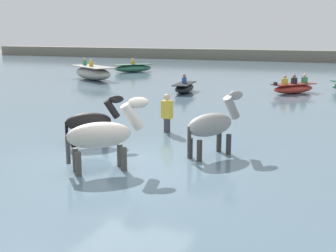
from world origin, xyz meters
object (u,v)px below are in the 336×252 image
Objects in this scene: horse_flank_grey at (212,126)px; boat_near_port at (293,88)px; boat_distant_west at (133,68)px; boat_mid_outer at (93,73)px; horse_trailing_pinto at (103,137)px; boat_mid_channel at (184,88)px; person_wading_close at (167,119)px; horse_lead_black at (91,123)px.

boat_near_port is (0.48, 12.58, -0.47)m from horse_flank_grey.
boat_near_port is (13.01, -7.92, -0.04)m from boat_distant_west.
boat_distant_west reaches higher than boat_near_port.
horse_trailing_pinto is at bearing -57.46° from boat_mid_outer.
horse_flank_grey is 19.02m from boat_mid_outer.
person_wading_close is (2.67, -8.77, 0.17)m from boat_mid_channel.
horse_flank_grey is at bearing 3.34° from horse_lead_black.
boat_distant_west is (-12.53, 20.50, -0.44)m from horse_flank_grey.
horse_trailing_pinto is (1.49, -1.88, 0.16)m from horse_lead_black.
boat_distant_west is 1.26× the size of boat_near_port.
boat_mid_channel is (-4.70, 10.79, -0.50)m from horse_flank_grey.
boat_mid_outer is (-12.88, 1.84, 0.17)m from boat_near_port.
horse_flank_grey is 0.68× the size of boat_distant_west.
boat_mid_channel is at bearing -51.14° from boat_distant_west.
horse_trailing_pinto reaches higher than boat_distant_west.
boat_mid_channel is (7.82, -9.71, -0.06)m from boat_distant_west.
horse_trailing_pinto is at bearing -131.87° from horse_flank_grey.
horse_lead_black is 17.19m from boat_mid_outer.
horse_flank_grey is 0.81× the size of boat_mid_channel.
horse_lead_black is 0.86× the size of horse_trailing_pinto.
boat_mid_channel is at bearing 106.90° from person_wading_close.
person_wading_close is (-2.04, 2.01, -0.32)m from horse_flank_grey.
horse_flank_grey reaches higher than boat_mid_outer.
horse_lead_black is at bearing -106.69° from boat_near_port.
horse_flank_grey reaches higher than boat_near_port.
horse_lead_black is 0.41× the size of boat_mid_outer.
horse_trailing_pinto is 13.19m from boat_mid_channel.
horse_lead_black is at bearing -66.08° from boat_distant_west.
boat_distant_west is 6.08m from boat_mid_outer.
horse_flank_grey is 0.47× the size of boat_mid_outer.
boat_near_port is (3.83, 12.78, -0.33)m from horse_lead_black.
person_wading_close is at bearing -60.43° from boat_distant_west.
boat_mid_channel is at bearing 97.03° from horse_lead_black.
horse_flank_grey is (3.35, 0.20, 0.14)m from horse_lead_black.
person_wading_close is at bearing -103.40° from boat_near_port.
horse_trailing_pinto is 0.69× the size of boat_distant_west.
horse_trailing_pinto is 4.11m from person_wading_close.
horse_flank_grey is 12.60m from boat_near_port.
boat_mid_outer is at bearing 121.75° from horse_lead_black.
boat_mid_channel is 1.52× the size of person_wading_close.
boat_distant_west is at bearing 113.92° from horse_lead_black.
boat_mid_channel is (-5.18, -1.80, -0.02)m from boat_near_port.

